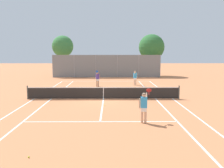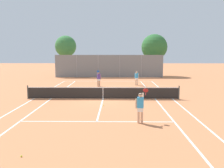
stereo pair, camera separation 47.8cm
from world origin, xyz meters
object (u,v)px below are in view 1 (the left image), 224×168
at_px(player_near_side, 144,106).
at_px(loose_tennis_ball_2, 138,88).
at_px(player_far_right, 135,77).
at_px(tree_behind_right, 151,48).
at_px(loose_tennis_ball_5, 106,88).
at_px(player_far_left, 98,78).
at_px(loose_tennis_ball_0, 154,94).
at_px(loose_tennis_ball_1, 127,89).
at_px(tree_behind_left, 62,47).
at_px(loose_tennis_ball_3, 105,105).
at_px(tennis_net, 103,93).
at_px(loose_tennis_ball_4, 29,157).

height_order(player_near_side, loose_tennis_ball_2, player_near_side).
xyz_separation_m(player_far_right, tree_behind_right, (3.51, 11.05, 3.40)).
distance_m(loose_tennis_ball_2, loose_tennis_ball_5, 3.31).
distance_m(player_far_left, loose_tennis_ball_0, 7.20).
bearing_deg(player_far_right, loose_tennis_ball_0, -80.28).
distance_m(loose_tennis_ball_1, loose_tennis_ball_2, 1.46).
distance_m(player_far_right, tree_behind_left, 16.41).
distance_m(loose_tennis_ball_1, loose_tennis_ball_3, 7.70).
distance_m(tennis_net, loose_tennis_ball_5, 6.09).
relative_size(player_far_right, loose_tennis_ball_3, 24.24).
bearing_deg(player_far_left, tennis_net, -83.40).
bearing_deg(loose_tennis_ball_4, loose_tennis_ball_5, 81.98).
bearing_deg(loose_tennis_ball_3, loose_tennis_ball_0, 47.49).
height_order(loose_tennis_ball_2, loose_tennis_ball_4, same).
bearing_deg(loose_tennis_ball_1, loose_tennis_ball_0, -53.40).
bearing_deg(loose_tennis_ball_1, player_near_side, -89.41).
distance_m(loose_tennis_ball_4, tree_behind_right, 31.74).
bearing_deg(loose_tennis_ball_5, player_near_side, -80.05).
bearing_deg(tree_behind_right, loose_tennis_ball_0, -98.27).
bearing_deg(loose_tennis_ball_1, loose_tennis_ball_5, 153.00).
relative_size(player_far_left, tree_behind_left, 0.29).
xyz_separation_m(loose_tennis_ball_5, tree_behind_left, (-7.06, 14.33, 4.38)).
distance_m(loose_tennis_ball_3, tree_behind_right, 23.00).
xyz_separation_m(loose_tennis_ball_1, loose_tennis_ball_5, (-2.11, 1.07, 0.00)).
height_order(loose_tennis_ball_4, loose_tennis_ball_5, same).
xyz_separation_m(tennis_net, loose_tennis_ball_4, (-2.34, -10.93, -0.48)).
relative_size(loose_tennis_ball_0, loose_tennis_ball_1, 1.00).
bearing_deg(tree_behind_left, loose_tennis_ball_2, -54.56).
height_order(loose_tennis_ball_3, loose_tennis_ball_5, same).
distance_m(loose_tennis_ball_5, tree_behind_left, 16.56).
distance_m(loose_tennis_ball_1, tree_behind_right, 15.51).
distance_m(tennis_net, tree_behind_left, 21.91).
height_order(loose_tennis_ball_1, loose_tennis_ball_5, same).
height_order(loose_tennis_ball_4, tree_behind_left, tree_behind_left).
relative_size(tennis_net, loose_tennis_ball_0, 181.82).
relative_size(loose_tennis_ball_4, loose_tennis_ball_5, 1.00).
xyz_separation_m(loose_tennis_ball_1, loose_tennis_ball_4, (-4.51, -15.92, 0.00)).
relative_size(loose_tennis_ball_0, loose_tennis_ball_4, 1.00).
height_order(player_near_side, loose_tennis_ball_4, player_near_side).
relative_size(tennis_net, loose_tennis_ball_4, 181.82).
relative_size(loose_tennis_ball_2, tree_behind_left, 0.01).
bearing_deg(player_near_side, loose_tennis_ball_4, -137.11).
xyz_separation_m(tennis_net, player_near_side, (2.29, -6.63, 0.42)).
height_order(tennis_net, tree_behind_left, tree_behind_left).
xyz_separation_m(loose_tennis_ball_1, tree_behind_right, (4.64, 14.16, 4.28)).
relative_size(tennis_net, player_far_left, 6.76).
bearing_deg(loose_tennis_ball_0, player_far_left, 136.05).
bearing_deg(loose_tennis_ball_1, player_far_left, 145.49).
bearing_deg(player_far_left, loose_tennis_ball_4, -94.84).
bearing_deg(tennis_net, loose_tennis_ball_2, 60.02).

